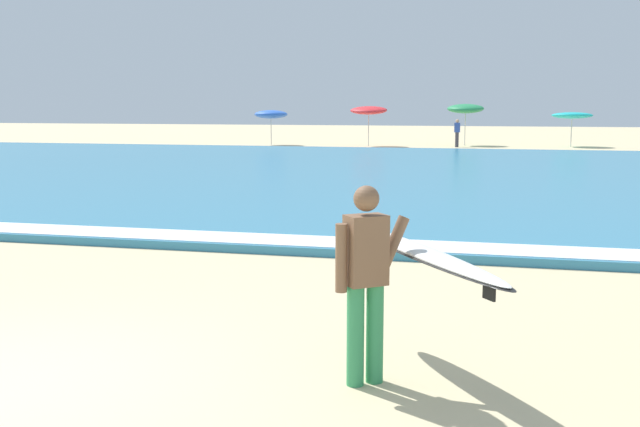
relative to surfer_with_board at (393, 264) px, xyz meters
name	(u,v)px	position (x,y,z in m)	size (l,w,h in m)	color
sea	(374,173)	(-3.27, 18.96, -0.96)	(120.00, 28.00, 0.14)	teal
surf_foam	(246,238)	(-3.27, 5.56, -0.89)	(120.00, 0.98, 0.01)	white
surfer_with_board	(393,264)	(0.00, 0.00, 0.00)	(1.86, 2.33, 1.73)	#338E56
beach_umbrella_0	(271,114)	(-12.36, 36.30, 0.78)	(1.97, 1.97, 2.07)	beige
beach_umbrella_1	(369,110)	(-6.49, 36.42, 1.03)	(2.13, 2.16, 2.38)	beige
beach_umbrella_2	(466,109)	(-1.07, 38.51, 1.12)	(2.13, 2.16, 2.50)	beige
beach_umbrella_3	(572,115)	(4.93, 38.64, 0.75)	(2.28, 2.29, 2.01)	beige
beachgoer_near_row_left	(457,132)	(-1.42, 36.58, -0.19)	(0.32, 0.20, 1.58)	#383842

